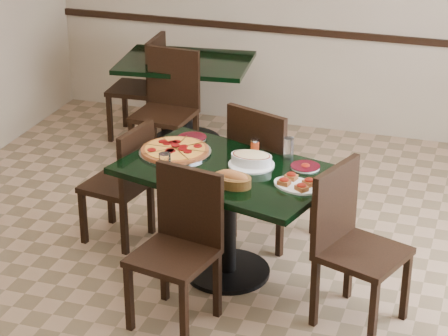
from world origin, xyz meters
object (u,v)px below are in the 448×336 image
(chair_right, at_px, (350,237))
(back_chair_near, at_px, (168,102))
(bread_basket, at_px, (233,179))
(chair_near, at_px, (181,239))
(lasagna_casserole, at_px, (251,159))
(back_chair_left, at_px, (145,82))
(main_table, at_px, (228,195))
(back_table, at_px, (186,86))
(pepperoni_pizza, at_px, (175,150))
(bruschetta_platter, at_px, (296,183))
(chair_left, at_px, (125,178))
(chair_far, at_px, (266,167))

(chair_right, xyz_separation_m, back_chair_near, (-1.83, 1.79, 0.01))
(chair_right, bearing_deg, bread_basket, 107.96)
(chair_near, relative_size, lasagna_casserole, 3.21)
(back_chair_near, distance_m, back_chair_left, 0.65)
(main_table, xyz_separation_m, chair_right, (0.82, -0.25, -0.03))
(back_chair_left, bearing_deg, lasagna_casserole, 35.31)
(chair_right, bearing_deg, back_table, 59.19)
(back_chair_left, height_order, pepperoni_pizza, back_chair_left)
(back_chair_left, bearing_deg, chair_near, 23.80)
(back_chair_left, height_order, bruschetta_platter, back_chair_left)
(chair_left, bearing_deg, lasagna_casserole, 91.52)
(chair_right, height_order, bruschetta_platter, chair_right)
(back_table, bearing_deg, main_table, -69.57)
(chair_right, distance_m, back_chair_near, 2.56)
(back_table, height_order, lasagna_casserole, lasagna_casserole)
(pepperoni_pizza, distance_m, bread_basket, 0.61)
(back_table, distance_m, bread_basket, 2.54)
(chair_left, bearing_deg, back_chair_near, -161.95)
(main_table, distance_m, chair_far, 0.52)
(main_table, xyz_separation_m, chair_near, (-0.11, -0.55, -0.05))
(chair_right, height_order, bread_basket, chair_right)
(chair_near, xyz_separation_m, pepperoni_pizza, (-0.29, 0.67, 0.25))
(chair_near, height_order, lasagna_casserole, chair_near)
(back_table, distance_m, bruschetta_platter, 2.64)
(main_table, bearing_deg, lasagna_casserole, 48.38)
(back_chair_near, distance_m, bread_basket, 2.10)
(back_table, height_order, pepperoni_pizza, pepperoni_pizza)
(back_table, xyz_separation_m, lasagna_casserole, (1.17, -1.95, 0.27))
(chair_near, height_order, chair_right, chair_right)
(chair_left, bearing_deg, back_chair_left, -151.86)
(chair_right, relative_size, back_chair_left, 1.03)
(chair_right, bearing_deg, bruschetta_platter, 90.94)
(chair_far, xyz_separation_m, back_chair_near, (-1.11, 1.03, -0.02))
(chair_right, xyz_separation_m, pepperoni_pizza, (-1.22, 0.38, 0.23))
(chair_right, distance_m, bruschetta_platter, 0.45)
(back_chair_near, bearing_deg, bruschetta_platter, -44.98)
(main_table, height_order, back_table, same)
(chair_left, relative_size, lasagna_casserole, 2.95)
(main_table, bearing_deg, back_chair_left, 139.94)
(chair_right, xyz_separation_m, lasagna_casserole, (-0.70, 0.34, 0.26))
(back_table, bearing_deg, back_chair_near, -92.71)
(chair_near, height_order, chair_left, chair_near)
(main_table, relative_size, bread_basket, 5.59)
(back_chair_left, bearing_deg, chair_far, 41.94)
(back_chair_near, xyz_separation_m, back_chair_left, (-0.42, 0.50, -0.02))
(back_table, xyz_separation_m, bread_basket, (1.14, -2.26, 0.27))
(main_table, xyz_separation_m, chair_left, (-0.80, 0.21, -0.09))
(chair_near, relative_size, bruschetta_platter, 2.64)
(chair_far, relative_size, back_chair_left, 1.07)
(chair_right, height_order, back_chair_left, chair_right)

